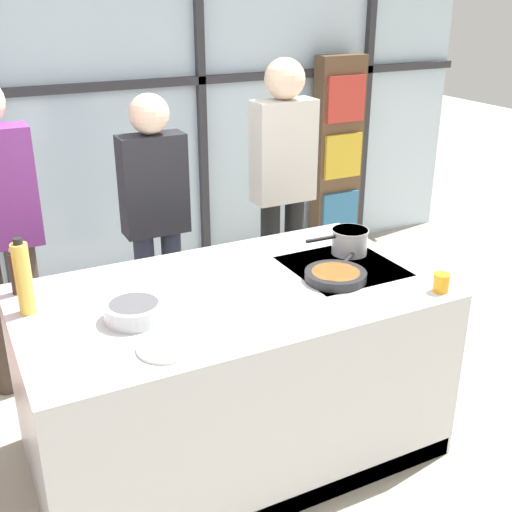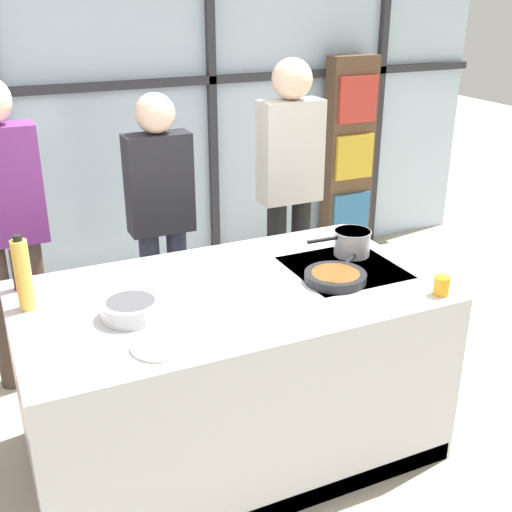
{
  "view_description": "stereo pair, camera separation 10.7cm",
  "coord_description": "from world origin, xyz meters",
  "px_view_note": "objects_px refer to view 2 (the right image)",
  "views": [
    {
      "loc": [
        -1.09,
        -2.44,
        2.19
      ],
      "look_at": [
        0.19,
        0.1,
        0.99
      ],
      "focal_mm": 45.0,
      "sensor_mm": 36.0,
      "label": 1
    },
    {
      "loc": [
        -1.0,
        -2.48,
        2.19
      ],
      "look_at": [
        0.19,
        0.1,
        0.99
      ],
      "focal_mm": 45.0,
      "sensor_mm": 36.0,
      "label": 2
    }
  ],
  "objects_px": {
    "mixing_bowl": "(131,308)",
    "pepper_grinder": "(17,268)",
    "spectator_center_left": "(161,210)",
    "white_plate": "(160,346)",
    "saucepan": "(352,242)",
    "spectator_far_left": "(5,218)",
    "frying_pan": "(336,276)",
    "spectator_center_right": "(290,178)",
    "oil_bottle": "(23,274)",
    "juice_glass_near": "(441,286)"
  },
  "relations": [
    {
      "from": "spectator_center_right",
      "to": "pepper_grinder",
      "type": "bearing_deg",
      "value": 20.34
    },
    {
      "from": "spectator_center_left",
      "to": "juice_glass_near",
      "type": "xyz_separation_m",
      "value": [
        0.86,
        -1.5,
        -0.02
      ]
    },
    {
      "from": "frying_pan",
      "to": "pepper_grinder",
      "type": "relative_size",
      "value": 2.0
    },
    {
      "from": "spectator_far_left",
      "to": "spectator_center_right",
      "type": "distance_m",
      "value": 1.74
    },
    {
      "from": "frying_pan",
      "to": "mixing_bowl",
      "type": "relative_size",
      "value": 1.79
    },
    {
      "from": "white_plate",
      "to": "saucepan",
      "type": "bearing_deg",
      "value": 22.49
    },
    {
      "from": "spectator_far_left",
      "to": "white_plate",
      "type": "height_order",
      "value": "spectator_far_left"
    },
    {
      "from": "spectator_center_left",
      "to": "pepper_grinder",
      "type": "distance_m",
      "value": 1.09
    },
    {
      "from": "oil_bottle",
      "to": "juice_glass_near",
      "type": "distance_m",
      "value": 1.85
    },
    {
      "from": "white_plate",
      "to": "spectator_far_left",
      "type": "bearing_deg",
      "value": 106.9
    },
    {
      "from": "spectator_center_left",
      "to": "oil_bottle",
      "type": "height_order",
      "value": "spectator_center_left"
    },
    {
      "from": "oil_bottle",
      "to": "spectator_far_left",
      "type": "bearing_deg",
      "value": 90.24
    },
    {
      "from": "spectator_far_left",
      "to": "oil_bottle",
      "type": "distance_m",
      "value": 0.86
    },
    {
      "from": "frying_pan",
      "to": "pepper_grinder",
      "type": "bearing_deg",
      "value": 158.85
    },
    {
      "from": "white_plate",
      "to": "mixing_bowl",
      "type": "relative_size",
      "value": 0.92
    },
    {
      "from": "pepper_grinder",
      "to": "spectator_center_right",
      "type": "bearing_deg",
      "value": 20.34
    },
    {
      "from": "spectator_far_left",
      "to": "pepper_grinder",
      "type": "height_order",
      "value": "spectator_far_left"
    },
    {
      "from": "spectator_far_left",
      "to": "white_plate",
      "type": "distance_m",
      "value": 1.49
    },
    {
      "from": "oil_bottle",
      "to": "mixing_bowl",
      "type": "bearing_deg",
      "value": -34.4
    },
    {
      "from": "spectator_center_right",
      "to": "white_plate",
      "type": "relative_size",
      "value": 7.71
    },
    {
      "from": "mixing_bowl",
      "to": "pepper_grinder",
      "type": "bearing_deg",
      "value": 129.48
    },
    {
      "from": "spectator_center_left",
      "to": "mixing_bowl",
      "type": "height_order",
      "value": "spectator_center_left"
    },
    {
      "from": "spectator_far_left",
      "to": "saucepan",
      "type": "bearing_deg",
      "value": 149.95
    },
    {
      "from": "spectator_center_left",
      "to": "spectator_center_right",
      "type": "relative_size",
      "value": 0.92
    },
    {
      "from": "frying_pan",
      "to": "pepper_grinder",
      "type": "height_order",
      "value": "pepper_grinder"
    },
    {
      "from": "mixing_bowl",
      "to": "pepper_grinder",
      "type": "relative_size",
      "value": 1.11
    },
    {
      "from": "spectator_far_left",
      "to": "frying_pan",
      "type": "xyz_separation_m",
      "value": [
        1.37,
        -1.18,
        -0.12
      ]
    },
    {
      "from": "spectator_far_left",
      "to": "mixing_bowl",
      "type": "bearing_deg",
      "value": 109.19
    },
    {
      "from": "spectator_center_right",
      "to": "juice_glass_near",
      "type": "bearing_deg",
      "value": 89.86
    },
    {
      "from": "spectator_center_right",
      "to": "saucepan",
      "type": "relative_size",
      "value": 5.04
    },
    {
      "from": "spectator_center_left",
      "to": "juice_glass_near",
      "type": "bearing_deg",
      "value": 119.87
    },
    {
      "from": "white_plate",
      "to": "oil_bottle",
      "type": "height_order",
      "value": "oil_bottle"
    },
    {
      "from": "frying_pan",
      "to": "white_plate",
      "type": "height_order",
      "value": "frying_pan"
    },
    {
      "from": "spectator_far_left",
      "to": "frying_pan",
      "type": "distance_m",
      "value": 1.81
    },
    {
      "from": "spectator_center_left",
      "to": "juice_glass_near",
      "type": "distance_m",
      "value": 1.74
    },
    {
      "from": "spectator_center_left",
      "to": "saucepan",
      "type": "xyz_separation_m",
      "value": [
        0.75,
        -0.93,
        0.01
      ]
    },
    {
      "from": "frying_pan",
      "to": "spectator_far_left",
      "type": "bearing_deg",
      "value": 139.33
    },
    {
      "from": "spectator_far_left",
      "to": "white_plate",
      "type": "relative_size",
      "value": 7.65
    },
    {
      "from": "spectator_center_right",
      "to": "oil_bottle",
      "type": "distance_m",
      "value": 1.94
    },
    {
      "from": "frying_pan",
      "to": "oil_bottle",
      "type": "distance_m",
      "value": 1.41
    },
    {
      "from": "spectator_far_left",
      "to": "spectator_center_left",
      "type": "relative_size",
      "value": 1.08
    },
    {
      "from": "spectator_center_left",
      "to": "pepper_grinder",
      "type": "bearing_deg",
      "value": 36.46
    },
    {
      "from": "spectator_far_left",
      "to": "spectator_center_left",
      "type": "bearing_deg",
      "value": -180.0
    },
    {
      "from": "oil_bottle",
      "to": "frying_pan",
      "type": "bearing_deg",
      "value": -12.95
    },
    {
      "from": "spectator_far_left",
      "to": "spectator_center_right",
      "type": "bearing_deg",
      "value": -180.0
    },
    {
      "from": "juice_glass_near",
      "to": "spectator_center_right",
      "type": "bearing_deg",
      "value": 89.86
    },
    {
      "from": "mixing_bowl",
      "to": "spectator_center_right",
      "type": "bearing_deg",
      "value": 40.15
    },
    {
      "from": "oil_bottle",
      "to": "pepper_grinder",
      "type": "height_order",
      "value": "oil_bottle"
    },
    {
      "from": "spectator_center_left",
      "to": "mixing_bowl",
      "type": "bearing_deg",
      "value": 67.28
    },
    {
      "from": "mixing_bowl",
      "to": "pepper_grinder",
      "type": "xyz_separation_m",
      "value": [
        -0.4,
        0.49,
        0.06
      ]
    }
  ]
}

